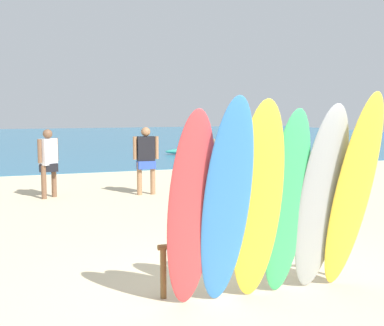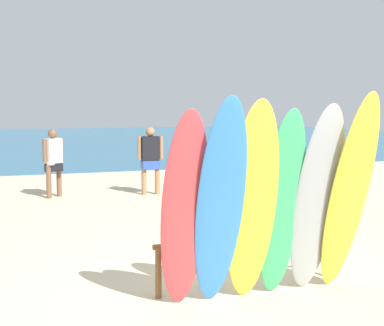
{
  "view_description": "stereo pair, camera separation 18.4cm",
  "coord_description": "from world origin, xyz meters",
  "px_view_note": "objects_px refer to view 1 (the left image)",
  "views": [
    {
      "loc": [
        -2.69,
        -5.28,
        2.09
      ],
      "look_at": [
        0.0,
        2.11,
        1.26
      ],
      "focal_mm": 48.04,
      "sensor_mm": 36.0,
      "label": 1
    },
    {
      "loc": [
        -2.51,
        -5.34,
        2.09
      ],
      "look_at": [
        0.0,
        2.11,
        1.26
      ],
      "focal_mm": 48.04,
      "sensor_mm": 36.0,
      "label": 2
    }
  ],
  "objects_px": {
    "distant_boat": "(212,151)",
    "beachgoer_by_water": "(48,158)",
    "surfboard_yellow_2": "(258,202)",
    "surfboard_green_3": "(287,204)",
    "surfboard_rack": "(253,248)",
    "surfboard_red_0": "(191,212)",
    "surfboard_blue_1": "(226,205)",
    "surfboard_grey_4": "(321,200)",
    "surfboard_yellow_5": "(353,194)",
    "beachgoer_midbeach": "(146,156)",
    "beachgoer_strolling": "(225,160)",
    "beach_chair_red": "(325,197)"
  },
  "relations": [
    {
      "from": "beachgoer_midbeach",
      "to": "surfboard_grey_4",
      "type": "bearing_deg",
      "value": -84.08
    },
    {
      "from": "beach_chair_red",
      "to": "surfboard_blue_1",
      "type": "bearing_deg",
      "value": -159.64
    },
    {
      "from": "surfboard_blue_1",
      "to": "beach_chair_red",
      "type": "distance_m",
      "value": 5.04
    },
    {
      "from": "beachgoer_by_water",
      "to": "surfboard_rack",
      "type": "bearing_deg",
      "value": -116.12
    },
    {
      "from": "surfboard_green_3",
      "to": "beachgoer_by_water",
      "type": "height_order",
      "value": "surfboard_green_3"
    },
    {
      "from": "surfboard_red_0",
      "to": "surfboard_blue_1",
      "type": "height_order",
      "value": "surfboard_blue_1"
    },
    {
      "from": "surfboard_red_0",
      "to": "beachgoer_strolling",
      "type": "height_order",
      "value": "surfboard_red_0"
    },
    {
      "from": "surfboard_yellow_5",
      "to": "beachgoer_strolling",
      "type": "relative_size",
      "value": 1.44
    },
    {
      "from": "beachgoer_midbeach",
      "to": "beachgoer_strolling",
      "type": "xyz_separation_m",
      "value": [
        1.4,
        -1.58,
        -0.01
      ]
    },
    {
      "from": "surfboard_yellow_2",
      "to": "surfboard_green_3",
      "type": "xyz_separation_m",
      "value": [
        0.37,
        0.03,
        -0.05
      ]
    },
    {
      "from": "surfboard_yellow_2",
      "to": "surfboard_red_0",
      "type": "bearing_deg",
      "value": -175.85
    },
    {
      "from": "surfboard_blue_1",
      "to": "surfboard_yellow_2",
      "type": "relative_size",
      "value": 1.03
    },
    {
      "from": "surfboard_yellow_2",
      "to": "beachgoer_strolling",
      "type": "height_order",
      "value": "surfboard_yellow_2"
    },
    {
      "from": "surfboard_green_3",
      "to": "beachgoer_strolling",
      "type": "height_order",
      "value": "surfboard_green_3"
    },
    {
      "from": "beachgoer_midbeach",
      "to": "distant_boat",
      "type": "bearing_deg",
      "value": 65.06
    },
    {
      "from": "surfboard_grey_4",
      "to": "surfboard_yellow_5",
      "type": "bearing_deg",
      "value": -16.54
    },
    {
      "from": "surfboard_green_3",
      "to": "surfboard_grey_4",
      "type": "height_order",
      "value": "surfboard_grey_4"
    },
    {
      "from": "surfboard_blue_1",
      "to": "beachgoer_midbeach",
      "type": "bearing_deg",
      "value": 84.67
    },
    {
      "from": "surfboard_red_0",
      "to": "surfboard_green_3",
      "type": "distance_m",
      "value": 1.13
    },
    {
      "from": "surfboard_yellow_2",
      "to": "distant_boat",
      "type": "distance_m",
      "value": 18.44
    },
    {
      "from": "surfboard_yellow_5",
      "to": "beachgoer_midbeach",
      "type": "height_order",
      "value": "surfboard_yellow_5"
    },
    {
      "from": "surfboard_green_3",
      "to": "beach_chair_red",
      "type": "relative_size",
      "value": 2.46
    },
    {
      "from": "surfboard_blue_1",
      "to": "surfboard_grey_4",
      "type": "distance_m",
      "value": 1.2
    },
    {
      "from": "beachgoer_by_water",
      "to": "beach_chair_red",
      "type": "distance_m",
      "value": 6.37
    },
    {
      "from": "surfboard_yellow_2",
      "to": "beachgoer_by_water",
      "type": "relative_size",
      "value": 1.38
    },
    {
      "from": "surfboard_yellow_5",
      "to": "beach_chair_red",
      "type": "relative_size",
      "value": 2.71
    },
    {
      "from": "surfboard_rack",
      "to": "beachgoer_strolling",
      "type": "distance_m",
      "value": 5.56
    },
    {
      "from": "surfboard_grey_4",
      "to": "surfboard_yellow_5",
      "type": "height_order",
      "value": "surfboard_yellow_5"
    },
    {
      "from": "beachgoer_strolling",
      "to": "surfboard_red_0",
      "type": "bearing_deg",
      "value": -66.07
    },
    {
      "from": "surfboard_blue_1",
      "to": "distant_boat",
      "type": "distance_m",
      "value": 18.67
    },
    {
      "from": "surfboard_yellow_5",
      "to": "surfboard_blue_1",
      "type": "bearing_deg",
      "value": 176.98
    },
    {
      "from": "distant_boat",
      "to": "beachgoer_by_water",
      "type": "bearing_deg",
      "value": -129.9
    },
    {
      "from": "surfboard_yellow_2",
      "to": "surfboard_yellow_5",
      "type": "xyz_separation_m",
      "value": [
        1.14,
        -0.1,
        0.04
      ]
    },
    {
      "from": "surfboard_blue_1",
      "to": "beachgoer_strolling",
      "type": "bearing_deg",
      "value": 69.75
    },
    {
      "from": "surfboard_red_0",
      "to": "surfboard_yellow_5",
      "type": "xyz_separation_m",
      "value": [
        1.9,
        -0.09,
        0.09
      ]
    },
    {
      "from": "surfboard_yellow_2",
      "to": "surfboard_grey_4",
      "type": "xyz_separation_m",
      "value": [
        0.79,
        0.0,
        -0.02
      ]
    },
    {
      "from": "surfboard_yellow_5",
      "to": "distant_boat",
      "type": "height_order",
      "value": "surfboard_yellow_5"
    },
    {
      "from": "surfboard_yellow_2",
      "to": "beachgoer_midbeach",
      "type": "height_order",
      "value": "surfboard_yellow_2"
    },
    {
      "from": "surfboard_rack",
      "to": "beachgoer_by_water",
      "type": "bearing_deg",
      "value": 103.92
    },
    {
      "from": "beachgoer_midbeach",
      "to": "surfboard_yellow_5",
      "type": "bearing_deg",
      "value": -81.39
    },
    {
      "from": "distant_boat",
      "to": "surfboard_red_0",
      "type": "bearing_deg",
      "value": -112.82
    },
    {
      "from": "surfboard_blue_1",
      "to": "surfboard_green_3",
      "type": "height_order",
      "value": "surfboard_blue_1"
    },
    {
      "from": "surfboard_yellow_5",
      "to": "distant_boat",
      "type": "relative_size",
      "value": 0.53
    },
    {
      "from": "surfboard_red_0",
      "to": "surfboard_green_3",
      "type": "relative_size",
      "value": 1.01
    },
    {
      "from": "beachgoer_midbeach",
      "to": "beach_chair_red",
      "type": "relative_size",
      "value": 1.91
    },
    {
      "from": "surfboard_blue_1",
      "to": "beachgoer_strolling",
      "type": "relative_size",
      "value": 1.41
    },
    {
      "from": "surfboard_yellow_5",
      "to": "distant_boat",
      "type": "distance_m",
      "value": 18.16
    },
    {
      "from": "beachgoer_by_water",
      "to": "beachgoer_strolling",
      "type": "bearing_deg",
      "value": -67.56
    },
    {
      "from": "beachgoer_by_water",
      "to": "surfboard_blue_1",
      "type": "bearing_deg",
      "value": -121.41
    },
    {
      "from": "beachgoer_by_water",
      "to": "surfboard_red_0",
      "type": "bearing_deg",
      "value": -123.93
    }
  ]
}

